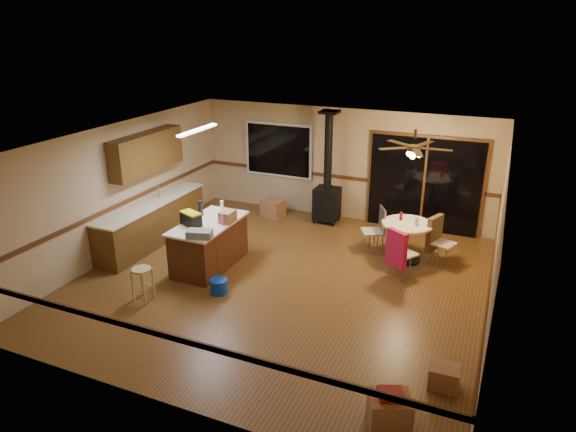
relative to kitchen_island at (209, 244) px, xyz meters
The scene contains 35 objects.
floor 1.57m from the kitchen_island, ahead, with size 7.00×7.00×0.00m, color brown.
ceiling 2.62m from the kitchen_island, ahead, with size 7.00×7.00×0.00m, color silver.
wall_back 3.90m from the kitchen_island, 66.80° to the left, with size 7.00×7.00×0.00m, color tan.
wall_front 3.90m from the kitchen_island, 66.80° to the right, with size 7.00×7.00×0.00m, color tan.
wall_left 2.17m from the kitchen_island, behind, with size 7.00×7.00×0.00m, color tan.
wall_right 5.07m from the kitchen_island, ahead, with size 7.00×7.00×0.00m, color tan.
chair_rail 1.60m from the kitchen_island, ahead, with size 7.00×7.00×0.08m, color #4F2B13, non-canonical shape.
window 3.61m from the kitchen_island, 91.66° to the left, with size 1.72×0.10×1.32m, color black.
sliding_door 4.88m from the kitchen_island, 45.42° to the left, with size 2.52×0.10×2.10m, color black.
lower_cabinets 1.77m from the kitchen_island, 163.61° to the left, with size 0.60×3.00×0.86m, color #573816.
countertop 1.82m from the kitchen_island, 163.61° to the left, with size 0.64×3.04×0.04m, color beige.
upper_cabinets 2.43m from the kitchen_island, 159.02° to the left, with size 0.35×2.00×0.80m, color #573816.
kitchen_island is the anchor object (origin of this frame).
wood_stove 3.33m from the kitchen_island, 66.91° to the left, with size 0.55×0.50×2.52m.
ceiling_fan 4.20m from the kitchen_island, 27.25° to the left, with size 0.24×0.24×0.55m.
fluorescent_strip 2.15m from the kitchen_island, 135.00° to the left, with size 0.10×1.20×0.04m, color white.
toolbox_grey 0.88m from the kitchen_island, 70.09° to the right, with size 0.44×0.24×0.14m, color slate.
toolbox_black 0.64m from the kitchen_island, 131.60° to the right, with size 0.41×0.21×0.22m, color black.
toolbox_yellow_lid 0.76m from the kitchen_island, 131.60° to the right, with size 0.40×0.21×0.03m, color gold.
box_on_island 0.66m from the kitchen_island, 29.17° to the left, with size 0.23×0.31×0.21m, color #916140.
bottle_dark 0.73m from the kitchen_island, 139.60° to the left, with size 0.09×0.09×0.30m, color black.
bottle_pink 0.64m from the kitchen_island, ahead, with size 0.07×0.07×0.22m, color #D84C8C.
bottle_white 0.88m from the kitchen_island, 98.13° to the left, with size 0.07×0.07×0.20m, color white.
bar_stool 1.59m from the kitchen_island, 103.69° to the right, with size 0.32×0.32×0.58m, color tan.
blue_bucket 1.14m from the kitchen_island, 50.96° to the right, with size 0.31×0.31×0.26m, color #0D3CB8.
dining_table 3.81m from the kitchen_island, 27.25° to the left, with size 0.97×0.97×0.78m.
glass_red 3.75m from the kitchen_island, 29.67° to the left, with size 0.06×0.06×0.17m, color #590C14.
glass_cream 3.97m from the kitchen_island, 25.41° to the left, with size 0.07×0.07×0.16m, color beige.
chair_left 3.37m from the kitchen_island, 34.28° to the left, with size 0.55×0.54×0.51m.
chair_near 3.51m from the kitchen_island, 14.72° to the left, with size 0.60×0.61×0.70m.
chair_right 4.34m from the kitchen_island, 25.44° to the left, with size 0.58×0.56×0.70m.
box_under_window 2.91m from the kitchen_island, 90.30° to the left, with size 0.50×0.40×0.40m, color #916140.
box_corner_a 4.92m from the kitchen_island, 33.64° to the right, with size 0.48×0.40×0.37m, color #916140.
box_corner_b 4.96m from the kitchen_island, 21.65° to the right, with size 0.38×0.32×0.30m, color #916140.
box_small_red 4.92m from the kitchen_island, 33.64° to the right, with size 0.29×0.24×0.08m, color maroon.
Camera 1 is at (3.39, -7.59, 4.46)m, focal length 32.00 mm.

